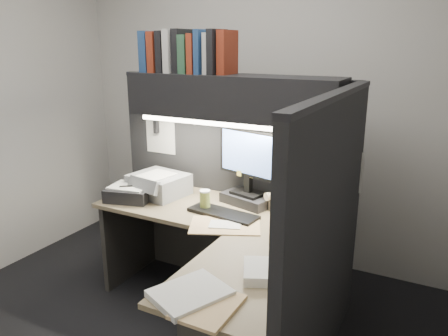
{
  "coord_description": "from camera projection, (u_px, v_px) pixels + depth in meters",
  "views": [
    {
      "loc": [
        1.5,
        -1.97,
        1.86
      ],
      "look_at": [
        0.19,
        0.51,
        1.05
      ],
      "focal_mm": 35.0,
      "sensor_mm": 36.0,
      "label": 1
    }
  ],
  "objects": [
    {
      "name": "wall_back",
      "position": [
        258.0,
        104.0,
        3.76
      ],
      "size": [
        3.5,
        0.04,
        2.7
      ],
      "primitive_type": "cube",
      "color": "beige",
      "rests_on": "floor"
    },
    {
      "name": "partition_back",
      "position": [
        231.0,
        183.0,
        3.42
      ],
      "size": [
        1.9,
        0.06,
        1.6
      ],
      "primitive_type": "cube",
      "color": "black",
      "rests_on": "floor"
    },
    {
      "name": "partition_right",
      "position": [
        325.0,
        247.0,
        2.36
      ],
      "size": [
        0.06,
        1.5,
        1.6
      ],
      "primitive_type": "cube",
      "color": "black",
      "rests_on": "floor"
    },
    {
      "name": "desk",
      "position": [
        219.0,
        295.0,
        2.55
      ],
      "size": [
        1.7,
        1.53,
        0.73
      ],
      "color": "#7C6C4F",
      "rests_on": "floor"
    },
    {
      "name": "overhead_shelf",
      "position": [
        232.0,
        97.0,
        3.03
      ],
      "size": [
        1.55,
        0.34,
        0.3
      ],
      "primitive_type": "cube",
      "color": "black",
      "rests_on": "partition_back"
    },
    {
      "name": "task_light_tube",
      "position": [
        222.0,
        124.0,
        2.96
      ],
      "size": [
        1.32,
        0.04,
        0.04
      ],
      "primitive_type": "cylinder",
      "rotation": [
        0.0,
        1.57,
        0.0
      ],
      "color": "white",
      "rests_on": "overhead_shelf"
    },
    {
      "name": "monitor",
      "position": [
        248.0,
        175.0,
        3.12
      ],
      "size": [
        0.5,
        0.31,
        0.55
      ],
      "rotation": [
        0.0,
        0.0,
        -0.26
      ],
      "color": "black",
      "rests_on": "desk"
    },
    {
      "name": "keyboard",
      "position": [
        223.0,
        214.0,
        2.97
      ],
      "size": [
        0.52,
        0.23,
        0.02
      ],
      "primitive_type": "cube",
      "rotation": [
        0.0,
        0.0,
        -0.12
      ],
      "color": "black",
      "rests_on": "desk"
    },
    {
      "name": "mousepad",
      "position": [
        291.0,
        237.0,
        2.64
      ],
      "size": [
        0.25,
        0.24,
        0.0
      ],
      "primitive_type": "cube",
      "rotation": [
        0.0,
        0.0,
        -0.39
      ],
      "color": "navy",
      "rests_on": "desk"
    },
    {
      "name": "mouse",
      "position": [
        291.0,
        232.0,
        2.65
      ],
      "size": [
        0.08,
        0.12,
        0.04
      ],
      "primitive_type": "ellipsoid",
      "rotation": [
        0.0,
        0.0,
        0.11
      ],
      "color": "black",
      "rests_on": "mousepad"
    },
    {
      "name": "telephone",
      "position": [
        289.0,
        204.0,
        3.04
      ],
      "size": [
        0.34,
        0.34,
        0.1
      ],
      "primitive_type": "cube",
      "rotation": [
        0.0,
        0.0,
        -0.63
      ],
      "color": "#C7B499",
      "rests_on": "desk"
    },
    {
      "name": "coffee_cup",
      "position": [
        205.0,
        201.0,
        3.05
      ],
      "size": [
        0.07,
        0.07,
        0.13
      ],
      "primitive_type": "cylinder",
      "rotation": [
        0.0,
        0.0,
        0.04
      ],
      "color": "#CEC652",
      "rests_on": "desk"
    },
    {
      "name": "printer",
      "position": [
        159.0,
        185.0,
        3.36
      ],
      "size": [
        0.45,
        0.4,
        0.16
      ],
      "primitive_type": "cube",
      "rotation": [
        0.0,
        0.0,
        -0.15
      ],
      "color": "gray",
      "rests_on": "desk"
    },
    {
      "name": "notebook_stack",
      "position": [
        130.0,
        193.0,
        3.26
      ],
      "size": [
        0.38,
        0.34,
        0.1
      ],
      "primitive_type": "cube",
      "rotation": [
        0.0,
        0.0,
        0.27
      ],
      "color": "black",
      "rests_on": "desk"
    },
    {
      "name": "open_folder",
      "position": [
        225.0,
        225.0,
        2.8
      ],
      "size": [
        0.53,
        0.45,
        0.01
      ],
      "primitive_type": "cube",
      "rotation": [
        0.0,
        0.0,
        0.43
      ],
      "color": "tan",
      "rests_on": "desk"
    },
    {
      "name": "paper_stack_a",
      "position": [
        271.0,
        272.0,
        2.19
      ],
      "size": [
        0.34,
        0.32,
        0.05
      ],
      "primitive_type": "cube",
      "rotation": [
        0.0,
        0.0,
        0.43
      ],
      "color": "white",
      "rests_on": "desk"
    },
    {
      "name": "paper_stack_b",
      "position": [
        190.0,
        294.0,
        2.01
      ],
      "size": [
        0.38,
        0.41,
        0.03
      ],
      "primitive_type": "cube",
      "rotation": [
        0.0,
        0.0,
        -0.42
      ],
      "color": "white",
      "rests_on": "desk"
    },
    {
      "name": "manila_stack",
      "position": [
        208.0,
        307.0,
        1.93
      ],
      "size": [
        0.24,
        0.31,
        0.02
      ],
      "primitive_type": "cube",
      "rotation": [
        0.0,
        0.0,
        -0.0
      ],
      "color": "tan",
      "rests_on": "desk"
    },
    {
      "name": "binder_row",
      "position": [
        187.0,
        52.0,
        3.1
      ],
      "size": [
        0.7,
        0.26,
        0.31
      ],
      "color": "navy",
      "rests_on": "overhead_shelf"
    },
    {
      "name": "pinned_papers",
      "position": [
        259.0,
        171.0,
        2.86
      ],
      "size": [
        1.76,
        1.31,
        0.51
      ],
      "color": "white",
      "rests_on": "partition_back"
    }
  ]
}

